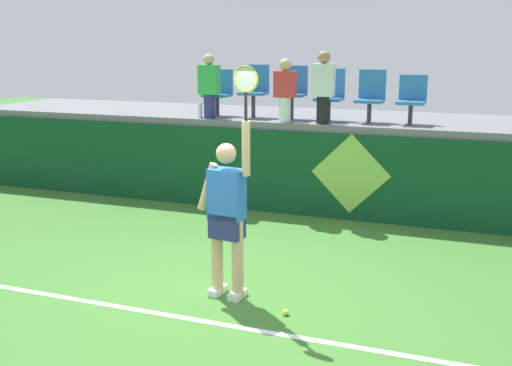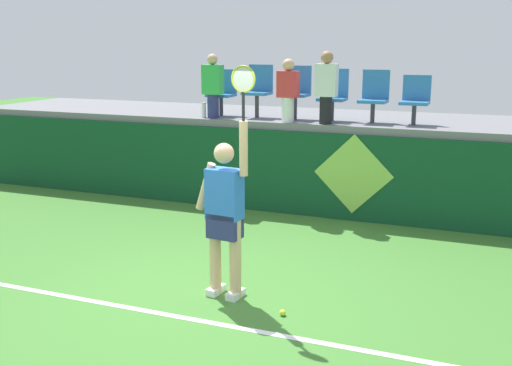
{
  "view_description": "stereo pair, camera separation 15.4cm",
  "coord_description": "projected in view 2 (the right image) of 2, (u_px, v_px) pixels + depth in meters",
  "views": [
    {
      "loc": [
        2.73,
        -5.81,
        2.78
      ],
      "look_at": [
        0.1,
        1.27,
        1.04
      ],
      "focal_mm": 42.78,
      "sensor_mm": 36.0,
      "label": 1
    },
    {
      "loc": [
        2.88,
        -5.75,
        2.78
      ],
      "look_at": [
        0.1,
        1.27,
        1.04
      ],
      "focal_mm": 42.78,
      "sensor_mm": 36.0,
      "label": 2
    }
  ],
  "objects": [
    {
      "name": "court_back_wall",
      "position": [
        303.0,
        173.0,
        10.0
      ],
      "size": [
        13.59,
        0.2,
        1.39
      ],
      "primitive_type": "cube",
      "color": "#0F4223",
      "rests_on": "ground_plane"
    },
    {
      "name": "court_baseline_stripe",
      "position": [
        181.0,
        317.0,
        6.32
      ],
      "size": [
        12.24,
        0.08,
        0.01
      ],
      "primitive_type": "cube",
      "color": "white",
      "rests_on": "ground_plane"
    },
    {
      "name": "ground_plane",
      "position": [
        206.0,
        295.0,
        6.87
      ],
      "size": [
        40.0,
        40.0,
        0.0
      ],
      "primitive_type": "plane",
      "color": "#3D752D"
    },
    {
      "name": "stadium_chair_0",
      "position": [
        223.0,
        91.0,
        10.85
      ],
      "size": [
        0.44,
        0.42,
        0.81
      ],
      "color": "#38383D",
      "rests_on": "spectator_platform"
    },
    {
      "name": "spectator_0",
      "position": [
        213.0,
        85.0,
        10.45
      ],
      "size": [
        0.34,
        0.2,
        1.09
      ],
      "color": "navy",
      "rests_on": "spectator_platform"
    },
    {
      "name": "stadium_chair_1",
      "position": [
        259.0,
        88.0,
        10.6
      ],
      "size": [
        0.44,
        0.42,
        0.9
      ],
      "color": "#38383D",
      "rests_on": "spectator_platform"
    },
    {
      "name": "spectator_platform",
      "position": [
        323.0,
        119.0,
        10.9
      ],
      "size": [
        13.59,
        2.47,
        0.12
      ],
      "primitive_type": "cube",
      "color": "slate",
      "rests_on": "court_back_wall"
    },
    {
      "name": "wall_signage_mount",
      "position": [
        352.0,
        221.0,
        9.75
      ],
      "size": [
        1.27,
        0.01,
        1.4
      ],
      "color": "#0F4223",
      "rests_on": "ground_plane"
    },
    {
      "name": "water_bottle",
      "position": [
        204.0,
        110.0,
        10.62
      ],
      "size": [
        0.08,
        0.08,
        0.26
      ],
      "primitive_type": "cylinder",
      "color": "white",
      "rests_on": "spectator_platform"
    },
    {
      "name": "spectator_2",
      "position": [
        326.0,
        86.0,
        9.67
      ],
      "size": [
        0.34,
        0.2,
        1.15
      ],
      "color": "black",
      "rests_on": "spectator_platform"
    },
    {
      "name": "tennis_player",
      "position": [
        225.0,
        211.0,
        6.64
      ],
      "size": [
        0.75,
        0.3,
        2.56
      ],
      "color": "white",
      "rests_on": "ground_plane"
    },
    {
      "name": "tennis_ball",
      "position": [
        283.0,
        313.0,
        6.35
      ],
      "size": [
        0.07,
        0.07,
        0.07
      ],
      "primitive_type": "sphere",
      "color": "#D1E533",
      "rests_on": "ground_plane"
    },
    {
      "name": "spectator_1",
      "position": [
        288.0,
        89.0,
        9.92
      ],
      "size": [
        0.34,
        0.2,
        1.02
      ],
      "color": "white",
      "rests_on": "spectator_platform"
    },
    {
      "name": "stadium_chair_4",
      "position": [
        374.0,
        95.0,
        9.89
      ],
      "size": [
        0.44,
        0.42,
        0.85
      ],
      "color": "#38383D",
      "rests_on": "spectator_platform"
    },
    {
      "name": "stadium_chair_2",
      "position": [
        297.0,
        90.0,
        10.35
      ],
      "size": [
        0.44,
        0.42,
        0.9
      ],
      "color": "#38383D",
      "rests_on": "spectator_platform"
    },
    {
      "name": "stadium_chair_3",
      "position": [
        334.0,
        93.0,
        10.13
      ],
      "size": [
        0.44,
        0.42,
        0.85
      ],
      "color": "#38383D",
      "rests_on": "spectator_platform"
    },
    {
      "name": "stadium_chair_5",
      "position": [
        415.0,
        98.0,
        9.65
      ],
      "size": [
        0.44,
        0.42,
        0.78
      ],
      "color": "#38383D",
      "rests_on": "spectator_platform"
    }
  ]
}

